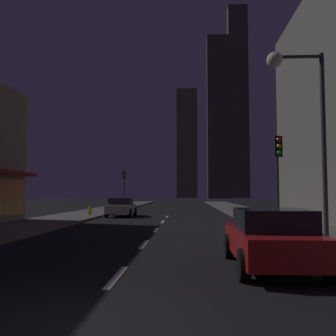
{
  "coord_description": "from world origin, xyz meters",
  "views": [
    {
      "loc": [
        1.54,
        -5.03,
        1.84
      ],
      "look_at": [
        0.0,
        25.3,
        3.87
      ],
      "focal_mm": 40.0,
      "sensor_mm": 36.0,
      "label": 1
    }
  ],
  "objects_px": {
    "car_parked_near": "(272,238)",
    "fire_hydrant_far_left": "(90,211)",
    "car_parked_far": "(121,207)",
    "traffic_light_far_left": "(124,181)",
    "street_lamp_right": "(298,99)",
    "traffic_light_near_right": "(278,162)"
  },
  "relations": [
    {
      "from": "car_parked_near",
      "to": "fire_hydrant_far_left",
      "type": "distance_m",
      "value": 21.33
    },
    {
      "from": "fire_hydrant_far_left",
      "to": "car_parked_far",
      "type": "bearing_deg",
      "value": 18.02
    },
    {
      "from": "car_parked_near",
      "to": "car_parked_far",
      "type": "height_order",
      "value": "same"
    },
    {
      "from": "traffic_light_far_left",
      "to": "street_lamp_right",
      "type": "height_order",
      "value": "street_lamp_right"
    },
    {
      "from": "fire_hydrant_far_left",
      "to": "traffic_light_far_left",
      "type": "height_order",
      "value": "traffic_light_far_left"
    },
    {
      "from": "car_parked_near",
      "to": "fire_hydrant_far_left",
      "type": "xyz_separation_m",
      "value": [
        -9.5,
        19.1,
        -0.29
      ]
    },
    {
      "from": "car_parked_far",
      "to": "street_lamp_right",
      "type": "xyz_separation_m",
      "value": [
        8.98,
        -16.31,
        4.33
      ]
    },
    {
      "from": "fire_hydrant_far_left",
      "to": "traffic_light_near_right",
      "type": "xyz_separation_m",
      "value": [
        11.4,
        -12.03,
        2.74
      ]
    },
    {
      "from": "car_parked_near",
      "to": "car_parked_far",
      "type": "xyz_separation_m",
      "value": [
        -7.2,
        19.85,
        0.0
      ]
    },
    {
      "from": "fire_hydrant_far_left",
      "to": "traffic_light_near_right",
      "type": "height_order",
      "value": "traffic_light_near_right"
    },
    {
      "from": "car_parked_far",
      "to": "street_lamp_right",
      "type": "bearing_deg",
      "value": -61.16
    },
    {
      "from": "car_parked_far",
      "to": "traffic_light_near_right",
      "type": "relative_size",
      "value": 1.01
    },
    {
      "from": "car_parked_near",
      "to": "traffic_light_far_left",
      "type": "distance_m",
      "value": 33.52
    },
    {
      "from": "fire_hydrant_far_left",
      "to": "street_lamp_right",
      "type": "height_order",
      "value": "street_lamp_right"
    },
    {
      "from": "fire_hydrant_far_left",
      "to": "street_lamp_right",
      "type": "relative_size",
      "value": 0.1
    },
    {
      "from": "car_parked_near",
      "to": "traffic_light_far_left",
      "type": "bearing_deg",
      "value": 105.8
    },
    {
      "from": "traffic_light_far_left",
      "to": "car_parked_far",
      "type": "bearing_deg",
      "value": -81.23
    },
    {
      "from": "fire_hydrant_far_left",
      "to": "traffic_light_far_left",
      "type": "xyz_separation_m",
      "value": [
        0.4,
        13.07,
        2.74
      ]
    },
    {
      "from": "fire_hydrant_far_left",
      "to": "traffic_light_far_left",
      "type": "distance_m",
      "value": 13.36
    },
    {
      "from": "car_parked_far",
      "to": "traffic_light_far_left",
      "type": "bearing_deg",
      "value": 98.77
    },
    {
      "from": "car_parked_near",
      "to": "fire_hydrant_far_left",
      "type": "height_order",
      "value": "car_parked_near"
    },
    {
      "from": "car_parked_near",
      "to": "traffic_light_near_right",
      "type": "bearing_deg",
      "value": 74.96
    }
  ]
}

